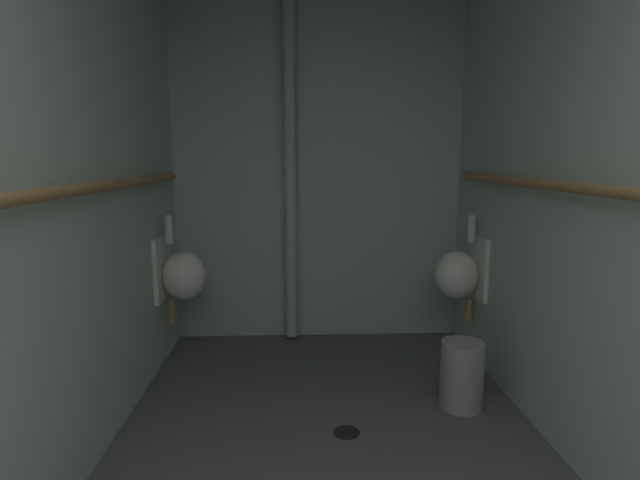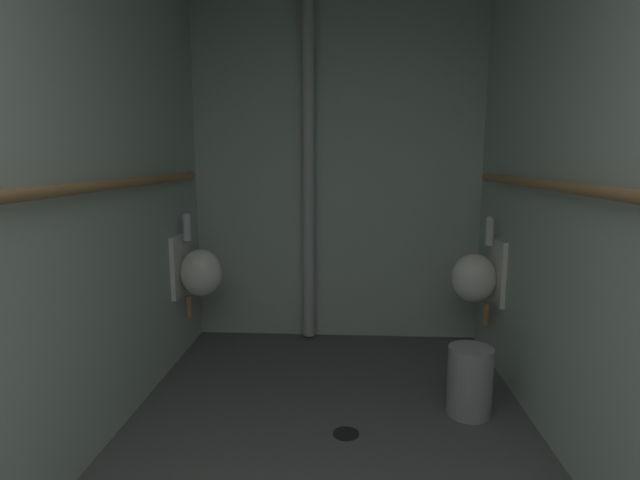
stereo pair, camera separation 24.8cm
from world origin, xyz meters
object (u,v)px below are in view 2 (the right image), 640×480
standpipe_back_wall (308,174)px  floor_drain (346,433)px  urinal_right_mid (477,277)px  urinal_left_mid (198,271)px  waste_bin (470,381)px

standpipe_back_wall → floor_drain: standpipe_back_wall is taller
urinal_right_mid → floor_drain: 1.42m
standpipe_back_wall → floor_drain: (0.31, -1.40, -1.31)m
urinal_right_mid → floor_drain: bearing=-133.6°
urinal_left_mid → standpipe_back_wall: (0.75, 0.43, 0.67)m
urinal_right_mid → waste_bin: bearing=-105.4°
urinal_left_mid → urinal_right_mid: size_ratio=1.00×
urinal_right_mid → standpipe_back_wall: size_ratio=0.29×
urinal_right_mid → floor_drain: (-0.87, -0.92, -0.63)m
standpipe_back_wall → floor_drain: bearing=-77.6°
waste_bin → urinal_left_mid: bearing=157.7°
urinal_left_mid → urinal_right_mid: same height
standpipe_back_wall → waste_bin: (1.00, -1.15, -1.12)m
floor_drain → standpipe_back_wall: bearing=102.4°
standpipe_back_wall → floor_drain: 1.94m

